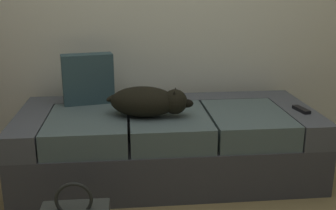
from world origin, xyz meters
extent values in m
cube|color=#3F4246|center=(0.00, 1.07, 0.15)|extent=(1.92, 0.85, 0.30)
cube|color=#4D5359|center=(-0.86, 1.07, 0.38)|extent=(0.20, 0.85, 0.15)
cube|color=#4D5359|center=(0.86, 1.07, 0.38)|extent=(0.20, 0.85, 0.15)
cube|color=#4D5359|center=(0.00, 1.39, 0.38)|extent=(1.52, 0.20, 0.15)
cube|color=#506463|center=(-0.51, 0.97, 0.38)|extent=(0.49, 0.64, 0.15)
cube|color=#506463|center=(0.00, 0.97, 0.38)|extent=(0.49, 0.64, 0.15)
cube|color=#506463|center=(0.51, 0.97, 0.38)|extent=(0.49, 0.64, 0.15)
ellipsoid|color=black|center=(-0.16, 0.96, 0.55)|extent=(0.45, 0.31, 0.19)
sphere|color=black|center=(0.03, 0.92, 0.55)|extent=(0.15, 0.15, 0.15)
ellipsoid|color=black|center=(0.10, 0.91, 0.54)|extent=(0.10, 0.07, 0.05)
cone|color=black|center=(0.04, 0.96, 0.61)|extent=(0.04, 0.04, 0.04)
cone|color=black|center=(0.02, 0.88, 0.61)|extent=(0.04, 0.04, 0.04)
ellipsoid|color=black|center=(-0.33, 1.04, 0.56)|extent=(0.14, 0.15, 0.04)
cube|color=black|center=(0.86, 0.96, 0.47)|extent=(0.07, 0.16, 0.02)
cube|color=#304B4F|center=(-0.52, 1.29, 0.62)|extent=(0.36, 0.18, 0.34)
torus|color=#232723|center=(-0.52, 0.25, 0.29)|extent=(0.18, 0.02, 0.18)
camera|label=1|loc=(-0.26, -1.48, 1.25)|focal=43.94mm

